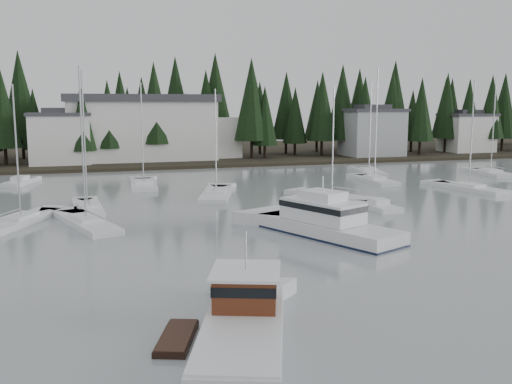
% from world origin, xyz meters
% --- Properties ---
extents(far_shore_land, '(240.00, 54.00, 1.00)m').
position_xyz_m(far_shore_land, '(0.00, 97.00, 0.00)').
color(far_shore_land, black).
rests_on(far_shore_land, ground).
extents(conifer_treeline, '(200.00, 22.00, 20.00)m').
position_xyz_m(conifer_treeline, '(0.00, 86.00, 0.00)').
color(conifer_treeline, black).
rests_on(conifer_treeline, ground).
extents(house_west, '(9.54, 7.42, 8.75)m').
position_xyz_m(house_west, '(-18.00, 79.00, 4.65)').
color(house_west, silver).
rests_on(house_west, ground).
extents(house_east_a, '(10.60, 8.48, 9.25)m').
position_xyz_m(house_east_a, '(36.00, 78.00, 4.90)').
color(house_east_a, '#999EA0').
rests_on(house_east_a, ground).
extents(house_east_b, '(9.54, 7.42, 8.25)m').
position_xyz_m(house_east_b, '(58.00, 80.00, 4.40)').
color(house_east_b, silver).
rests_on(house_east_b, ground).
extents(harbor_inn, '(29.50, 11.50, 10.90)m').
position_xyz_m(harbor_inn, '(-2.96, 82.34, 5.78)').
color(harbor_inn, silver).
rests_on(harbor_inn, ground).
extents(lobster_boat_brown, '(7.05, 10.41, 4.88)m').
position_xyz_m(lobster_boat_brown, '(-8.90, 6.55, 0.56)').
color(lobster_boat_brown, silver).
rests_on(lobster_boat_brown, ground).
extents(cabin_cruiser_center, '(8.19, 12.50, 5.16)m').
position_xyz_m(cabin_cruiser_center, '(2.37, 23.02, 0.77)').
color(cabin_cruiser_center, silver).
rests_on(cabin_cruiser_center, ground).
extents(sailboat_1, '(5.03, 9.80, 13.53)m').
position_xyz_m(sailboat_1, '(24.20, 56.94, 0.07)').
color(sailboat_1, silver).
rests_on(sailboat_1, ground).
extents(sailboat_2, '(3.68, 9.67, 12.84)m').
position_xyz_m(sailboat_2, '(-7.95, 53.19, 0.06)').
color(sailboat_2, silver).
rests_on(sailboat_2, ground).
extents(sailboat_3, '(4.45, 10.19, 13.10)m').
position_xyz_m(sailboat_3, '(27.52, 39.26, 0.07)').
color(sailboat_3, silver).
rests_on(sailboat_3, ground).
extents(sailboat_5, '(6.32, 8.98, 12.13)m').
position_xyz_m(sailboat_5, '(9.96, 38.48, 0.06)').
color(sailboat_5, silver).
rests_on(sailboat_5, ground).
extents(sailboat_6, '(6.06, 11.05, 11.92)m').
position_xyz_m(sailboat_6, '(-1.27, 43.54, 0.05)').
color(sailboat_6, silver).
rests_on(sailboat_6, ground).
extents(sailboat_9, '(3.02, 9.03, 14.69)m').
position_xyz_m(sailboat_9, '(20.53, 48.60, 0.09)').
color(sailboat_9, silver).
rests_on(sailboat_9, ground).
extents(sailboat_10, '(4.38, 8.81, 14.08)m').
position_xyz_m(sailboat_10, '(39.95, 50.74, 0.08)').
color(sailboat_10, silver).
rests_on(sailboat_10, ground).
extents(sailboat_11, '(5.53, 10.85, 13.32)m').
position_xyz_m(sailboat_11, '(-14.86, 32.08, 0.07)').
color(sailboat_11, silver).
rests_on(sailboat_11, ground).
extents(sailboat_12, '(6.38, 9.59, 11.92)m').
position_xyz_m(sailboat_12, '(-20.00, 34.49, 0.06)').
color(sailboat_12, silver).
rests_on(sailboat_12, ground).
extents(sailboat_13, '(2.89, 9.31, 13.41)m').
position_xyz_m(sailboat_13, '(-14.63, 38.62, 0.08)').
color(sailboat_13, silver).
rests_on(sailboat_13, ground).
extents(runabout_1, '(2.40, 5.18, 1.42)m').
position_xyz_m(runabout_1, '(11.49, 31.40, 0.13)').
color(runabout_1, silver).
rests_on(runabout_1, ground).
extents(runabout_3, '(4.25, 7.28, 1.42)m').
position_xyz_m(runabout_3, '(-22.30, 59.75, 0.13)').
color(runabout_3, silver).
rests_on(runabout_3, ground).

